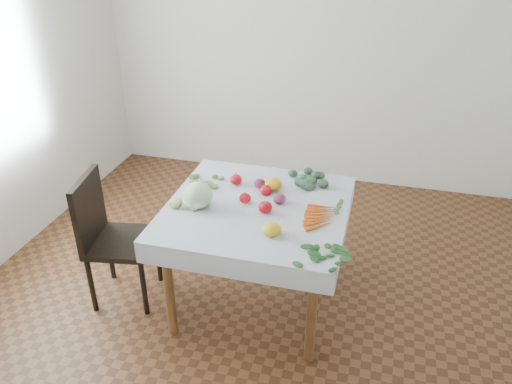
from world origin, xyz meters
TOP-DOWN VIEW (x-y plane):
  - ground at (0.00, 0.00)m, footprint 4.00×4.00m
  - back_wall at (0.00, 2.00)m, footprint 4.00×0.04m
  - table at (0.00, 0.00)m, footprint 1.00×1.00m
  - tablecloth at (0.00, 0.00)m, footprint 1.12×1.12m
  - chair at (-0.97, -0.20)m, footprint 0.48×0.48m
  - cabbage at (-0.35, -0.10)m, footprint 0.24×0.24m
  - tomato_a at (-0.21, 0.24)m, footprint 0.10×0.10m
  - tomato_b at (0.07, -0.06)m, footprint 0.11×0.11m
  - tomato_c at (-0.08, 0.02)m, footprint 0.08×0.08m
  - tomato_d at (0.02, 0.15)m, footprint 0.08×0.08m
  - heirloom_back at (0.05, 0.24)m, footprint 0.13×0.13m
  - heirloom_front at (0.17, -0.29)m, footprint 0.12×0.12m
  - onion_a at (-0.04, 0.23)m, footprint 0.08×0.08m
  - onion_b at (0.13, 0.06)m, footprint 0.09×0.09m
  - tomatillo_cluster at (-0.43, -0.13)m, footprint 0.14×0.13m
  - carrot_bunch at (0.42, -0.04)m, footprint 0.20×0.32m
  - kale_bunch at (0.24, 0.42)m, footprint 0.30×0.29m
  - basil_bunch at (0.48, -0.43)m, footprint 0.26×0.23m
  - dill_bunch at (-0.43, 0.22)m, footprint 0.23×0.18m

SIDE VIEW (x-z plane):
  - ground at x=0.00m, z-range 0.00..0.00m
  - chair at x=-0.97m, z-range 0.07..0.99m
  - table at x=0.00m, z-range 0.28..1.03m
  - tablecloth at x=0.00m, z-range 0.75..0.76m
  - basil_bunch at x=0.48m, z-range 0.76..0.77m
  - dill_bunch at x=-0.43m, z-range 0.76..0.78m
  - carrot_bunch at x=0.42m, z-range 0.76..0.79m
  - kale_bunch at x=0.24m, z-range 0.76..0.80m
  - tomatillo_cluster at x=-0.43m, z-range 0.76..0.81m
  - tomato_c at x=-0.08m, z-range 0.76..0.82m
  - onion_a at x=-0.04m, z-range 0.76..0.82m
  - tomato_d at x=0.02m, z-range 0.76..0.82m
  - onion_b at x=0.13m, z-range 0.76..0.83m
  - tomato_a at x=-0.21m, z-range 0.76..0.83m
  - tomato_b at x=0.07m, z-range 0.76..0.83m
  - heirloom_front at x=0.17m, z-range 0.76..0.83m
  - heirloom_back at x=0.05m, z-range 0.76..0.84m
  - cabbage at x=-0.35m, z-range 0.76..0.92m
  - back_wall at x=0.00m, z-range 0.00..2.70m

